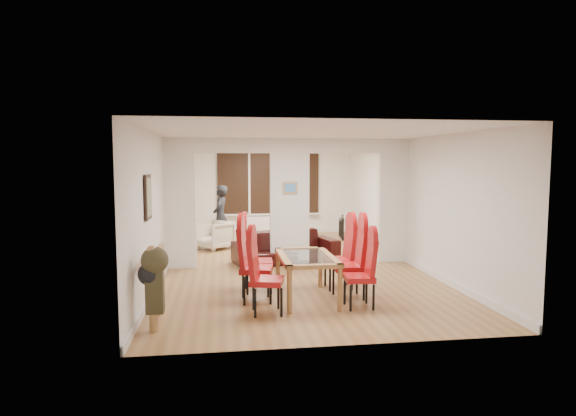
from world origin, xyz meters
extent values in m
cube|color=olive|center=(0.00, 0.00, 0.00)|extent=(5.00, 9.00, 0.01)
cube|color=white|center=(0.00, 0.00, 1.30)|extent=(5.00, 0.18, 2.60)
cube|color=black|center=(0.00, 4.44, 1.50)|extent=(3.00, 0.08, 1.80)
cube|color=white|center=(0.00, 4.40, 0.30)|extent=(1.40, 0.08, 0.50)
sphere|color=orange|center=(0.30, 3.30, 2.15)|extent=(0.36, 0.36, 0.36)
cube|color=gray|center=(-2.47, -2.40, 1.60)|extent=(0.04, 0.52, 0.67)
cube|color=#4C8CD8|center=(0.00, -0.10, 1.60)|extent=(0.30, 0.03, 0.25)
imported|color=black|center=(-0.03, 0.30, 0.32)|extent=(2.36, 1.41, 0.64)
imported|color=beige|center=(-1.57, 2.02, 0.34)|extent=(1.04, 1.04, 0.68)
imported|color=black|center=(-1.42, 2.43, 0.77)|extent=(0.63, 0.49, 1.54)
imported|color=black|center=(1.87, 3.31, 0.30)|extent=(1.06, 0.38, 0.61)
cylinder|color=#143F19|center=(-0.12, 2.42, 0.34)|extent=(0.06, 0.06, 0.26)
imported|color=black|center=(0.16, 2.39, 0.24)|extent=(0.21, 0.21, 0.05)
camera|label=1|loc=(-1.38, -9.75, 2.11)|focal=30.00mm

